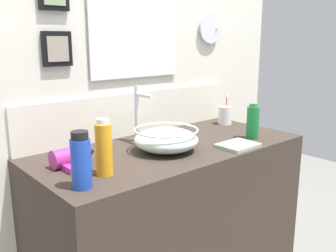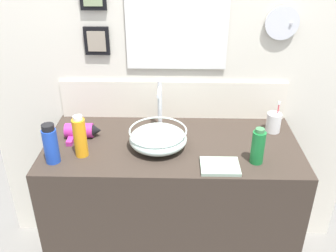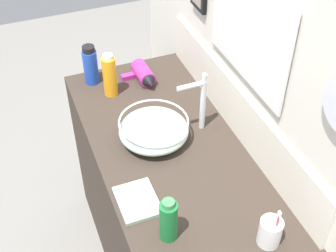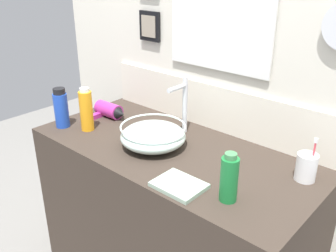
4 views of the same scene
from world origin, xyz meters
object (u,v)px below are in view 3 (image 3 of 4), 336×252
object	(u,v)px
lotion_bottle	(168,220)
glass_bowl_sink	(154,130)
soap_dispenser	(91,65)
shampoo_bottle	(110,76)
hand_towel	(138,201)
toothbrush_cup	(270,232)
hair_drier	(144,75)
faucet	(200,99)

from	to	relation	value
lotion_bottle	glass_bowl_sink	bearing A→B (deg)	165.78
soap_dispenser	shampoo_bottle	distance (m)	0.14
glass_bowl_sink	hand_towel	xyz separation A→B (m)	(0.29, -0.17, -0.05)
soap_dispenser	shampoo_bottle	world-z (taller)	shampoo_bottle
soap_dispenser	lotion_bottle	bearing A→B (deg)	1.06
toothbrush_cup	lotion_bottle	xyz separation A→B (m)	(-0.14, -0.30, 0.03)
hair_drier	toothbrush_cup	distance (m)	1.02
hand_towel	glass_bowl_sink	bearing A→B (deg)	149.83
hair_drier	glass_bowl_sink	bearing A→B (deg)	-13.31
glass_bowl_sink	toothbrush_cup	size ratio (longest dim) A/B	1.65
glass_bowl_sink	shampoo_bottle	bearing A→B (deg)	-167.99
faucet	shampoo_bottle	size ratio (longest dim) A/B	1.29
glass_bowl_sink	faucet	size ratio (longest dim) A/B	1.05
hair_drier	soap_dispenser	bearing A→B (deg)	-110.19
shampoo_bottle	hand_towel	xyz separation A→B (m)	(0.66, -0.09, -0.09)
glass_bowl_sink	soap_dispenser	distance (m)	0.51
glass_bowl_sink	hand_towel	world-z (taller)	glass_bowl_sink
hand_towel	faucet	bearing A→B (deg)	128.10
shampoo_bottle	hair_drier	bearing A→B (deg)	102.35
toothbrush_cup	shampoo_bottle	distance (m)	1.01
toothbrush_cup	shampoo_bottle	size ratio (longest dim) A/B	0.82
faucet	hand_towel	world-z (taller)	faucet
hair_drier	shampoo_bottle	world-z (taller)	shampoo_bottle
faucet	glass_bowl_sink	bearing A→B (deg)	-90.00
toothbrush_cup	shampoo_bottle	bearing A→B (deg)	-165.00
glass_bowl_sink	soap_dispenser	world-z (taller)	soap_dispenser
soap_dispenser	hair_drier	bearing A→B (deg)	69.81
toothbrush_cup	hand_towel	world-z (taller)	toothbrush_cup
faucet	hair_drier	size ratio (longest dim) A/B	1.46
faucet	soap_dispenser	size ratio (longest dim) A/B	1.39
soap_dispenser	lotion_bottle	world-z (taller)	soap_dispenser
faucet	hand_towel	xyz separation A→B (m)	(0.29, -0.37, -0.15)
hair_drier	shampoo_bottle	xyz separation A→B (m)	(0.04, -0.17, 0.06)
glass_bowl_sink	shampoo_bottle	size ratio (longest dim) A/B	1.36
hand_towel	toothbrush_cup	bearing A→B (deg)	48.05
glass_bowl_sink	hair_drier	xyz separation A→B (m)	(-0.40, 0.10, -0.02)
faucet	toothbrush_cup	bearing A→B (deg)	-1.78
hair_drier	shampoo_bottle	distance (m)	0.19
hair_drier	lotion_bottle	distance (m)	0.90
hair_drier	hand_towel	world-z (taller)	hair_drier
faucet	lotion_bottle	bearing A→B (deg)	-34.51
glass_bowl_sink	hand_towel	bearing A→B (deg)	-30.17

